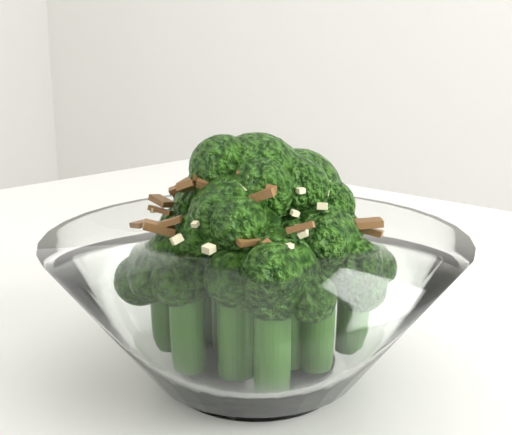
% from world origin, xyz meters
% --- Properties ---
extents(table, '(1.39, 1.13, 0.75)m').
position_xyz_m(table, '(-0.05, 0.08, 0.68)').
color(table, white).
rests_on(table, ground).
extents(broccoli_dish, '(0.25, 0.25, 0.15)m').
position_xyz_m(broccoli_dish, '(-0.04, -0.06, 0.81)').
color(broccoli_dish, white).
rests_on(broccoli_dish, table).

